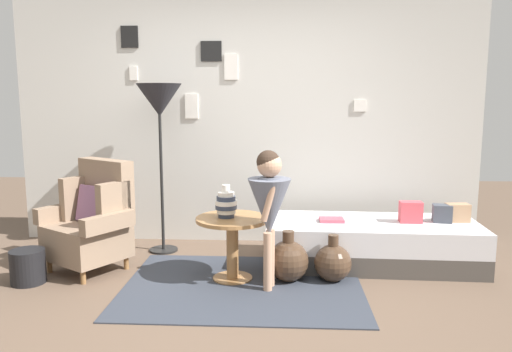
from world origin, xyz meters
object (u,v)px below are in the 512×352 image
at_px(demijohn_near, 288,261).
at_px(armchair, 93,221).
at_px(side_table, 232,235).
at_px(floor_lamp, 159,106).
at_px(magazine_basket, 28,267).
at_px(demijohn_far, 333,263).
at_px(book_on_daybed, 331,220).
at_px(daybed, 371,243).
at_px(person_child, 269,202).
at_px(vase_striped, 226,204).

bearing_deg(demijohn_near, armchair, 172.81).
distance_m(side_table, floor_lamp, 1.51).
xyz_separation_m(floor_lamp, magazine_basket, (-0.91, -0.93, -1.30)).
relative_size(demijohn_near, demijohn_far, 1.08).
bearing_deg(book_on_daybed, magazine_basket, -166.21).
xyz_separation_m(armchair, magazine_basket, (-0.42, -0.38, -0.30)).
relative_size(side_table, demijohn_far, 1.53).
bearing_deg(floor_lamp, daybed, -8.40).
bearing_deg(side_table, magazine_basket, -174.22).
relative_size(book_on_daybed, demijohn_near, 0.51).
height_order(demijohn_far, magazine_basket, demijohn_far).
relative_size(daybed, floor_lamp, 1.17).
distance_m(side_table, book_on_daybed, 0.97).
distance_m(side_table, magazine_basket, 1.70).
height_order(floor_lamp, demijohn_near, floor_lamp).
bearing_deg(side_table, person_child, -32.08).
bearing_deg(person_child, demijohn_near, 50.46).
bearing_deg(person_child, vase_striped, 151.09).
xyz_separation_m(person_child, magazine_basket, (-1.99, 0.03, -0.57)).
relative_size(side_table, demijohn_near, 1.41).
distance_m(daybed, book_on_daybed, 0.43).
distance_m(armchair, book_on_daybed, 2.14).
bearing_deg(vase_striped, book_on_daybed, 26.18).
distance_m(daybed, demijohn_far, 0.61).
bearing_deg(demijohn_far, floor_lamp, 154.85).
bearing_deg(demijohn_near, book_on_daybed, 49.34).
relative_size(daybed, magazine_basket, 6.88).
bearing_deg(vase_striped, magazine_basket, -173.88).
bearing_deg(armchair, demijohn_near, -7.19).
height_order(armchair, vase_striped, armchair).
bearing_deg(person_child, book_on_daybed, 49.65).
relative_size(daybed, demijohn_near, 4.49).
bearing_deg(floor_lamp, person_child, -41.51).
bearing_deg(side_table, vase_striped, 174.73).
bearing_deg(demijohn_far, armchair, 174.54).
distance_m(armchair, daybed, 2.52).
relative_size(armchair, magazine_basket, 3.46).
relative_size(vase_striped, person_child, 0.24).
height_order(side_table, demijohn_far, side_table).
distance_m(vase_striped, demijohn_far, 1.01).
height_order(side_table, person_child, person_child).
bearing_deg(demijohn_far, side_table, -179.45).
distance_m(book_on_daybed, magazine_basket, 2.63).
xyz_separation_m(daybed, side_table, (-1.23, -0.47, 0.19)).
relative_size(floor_lamp, demijohn_near, 3.85).
bearing_deg(daybed, floor_lamp, 171.60).
bearing_deg(vase_striped, side_table, -5.27).
relative_size(vase_striped, demijohn_near, 0.64).
height_order(armchair, person_child, person_child).
relative_size(person_child, magazine_basket, 3.99).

